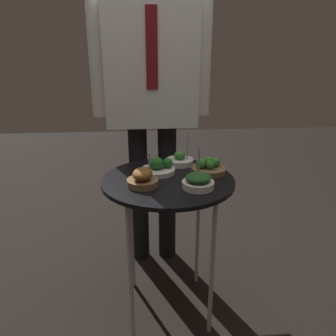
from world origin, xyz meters
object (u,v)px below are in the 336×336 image
serving_cart (168,191)px  bowl_roast_front_center (143,178)px  waiter_figure (151,80)px  bowl_spinach_front_left (198,181)px  bowl_broccoli_near_rim (180,160)px  bowl_broccoli_back_right (208,167)px  bowl_broccoli_back_left (158,167)px

serving_cart → bowl_roast_front_center: 0.17m
waiter_figure → bowl_spinach_front_left: bearing=-74.2°
bowl_broccoli_near_rim → bowl_spinach_front_left: bearing=-82.7°
bowl_broccoli_back_right → bowl_broccoli_near_rim: size_ratio=0.94×
bowl_roast_front_center → bowl_spinach_front_left: (0.23, -0.05, -0.00)m
bowl_spinach_front_left → bowl_broccoli_back_right: bowl_spinach_front_left is taller
bowl_broccoli_back_right → bowl_broccoli_near_rim: bearing=132.5°
bowl_broccoli_near_rim → waiter_figure: size_ratio=0.10×
serving_cart → bowl_broccoli_back_right: size_ratio=4.41×
waiter_figure → bowl_broccoli_near_rim: bearing=-65.5°
serving_cart → bowl_roast_front_center: (-0.11, -0.07, 0.09)m
bowl_broccoli_back_right → waiter_figure: waiter_figure is taller
bowl_broccoli_back_left → bowl_broccoli_near_rim: size_ratio=0.93×
bowl_broccoli_back_left → waiter_figure: size_ratio=0.09×
bowl_roast_front_center → bowl_broccoli_back_right: bearing=22.9°
bowl_broccoli_back_left → bowl_broccoli_back_right: bowl_broccoli_back_right is taller
bowl_broccoli_near_rim → waiter_figure: waiter_figure is taller
waiter_figure → bowl_broccoli_back_right: bearing=-59.0°
bowl_broccoli_back_left → waiter_figure: 0.53m
bowl_broccoli_back_right → bowl_broccoli_near_rim: (-0.12, 0.13, -0.00)m
bowl_spinach_front_left → bowl_broccoli_near_rim: size_ratio=0.93×
bowl_broccoli_back_right → bowl_spinach_front_left: bearing=-114.4°
bowl_broccoli_back_left → serving_cart: bearing=-62.9°
serving_cart → bowl_broccoli_back_right: bowl_broccoli_back_right is taller
serving_cart → bowl_broccoli_near_rim: bowl_broccoli_near_rim is taller
bowl_spinach_front_left → waiter_figure: bearing=105.8°
serving_cart → bowl_broccoli_back_left: (-0.04, 0.08, 0.09)m
bowl_spinach_front_left → waiter_figure: 0.71m
bowl_broccoli_back_right → serving_cart: bearing=-163.4°
serving_cart → bowl_broccoli_back_left: bowl_broccoli_back_left is taller
serving_cart → bowl_spinach_front_left: bearing=-45.5°
serving_cart → bowl_broccoli_back_right: (0.20, 0.06, 0.09)m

